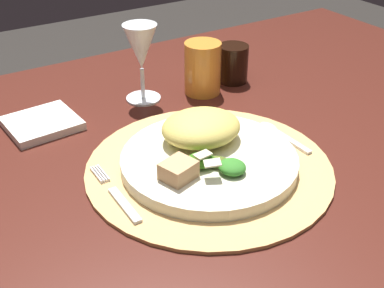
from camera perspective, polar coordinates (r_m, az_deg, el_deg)
name	(u,v)px	position (r m, az deg, el deg)	size (l,w,h in m)	color
dining_table	(214,206)	(0.96, 2.45, -6.96)	(1.42, 0.94, 0.73)	#481C15
placemat	(209,167)	(0.80, 1.91, -2.63)	(0.38, 0.38, 0.01)	tan
dinner_plate	(209,161)	(0.79, 1.93, -1.87)	(0.27, 0.27, 0.02)	#EBE9CA
pasta_serving	(201,128)	(0.81, 1.03, 1.86)	(0.13, 0.11, 0.05)	#D4BF58
salad_greens	(216,163)	(0.75, 2.71, -2.17)	(0.08, 0.08, 0.03)	#485A1D
bread_piece	(178,170)	(0.73, -1.54, -2.96)	(0.05, 0.04, 0.03)	tan
fork	(117,195)	(0.74, -8.42, -5.70)	(0.01, 0.15, 0.00)	silver
spoon	(277,132)	(0.89, 9.47, 1.31)	(0.02, 0.12, 0.01)	silver
napkin	(42,123)	(0.95, -16.46, 2.23)	(0.12, 0.11, 0.01)	white
wine_glass	(141,50)	(0.97, -5.75, 10.42)	(0.07, 0.07, 0.15)	silver
amber_tumbler	(203,68)	(1.02, 1.20, 8.50)	(0.07, 0.07, 0.10)	orange
dark_tumbler	(233,64)	(1.08, 4.58, 8.98)	(0.06, 0.06, 0.08)	black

